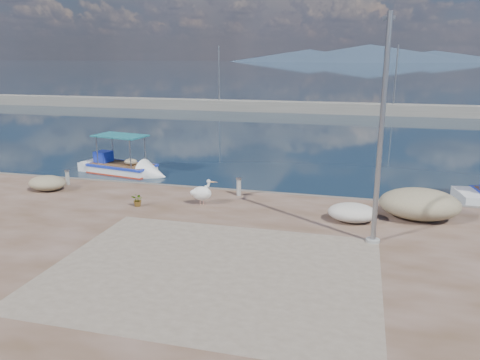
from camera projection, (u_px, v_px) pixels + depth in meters
name	position (u px, v px, depth m)	size (l,w,h in m)	color
ground	(212.00, 244.00, 16.12)	(1400.00, 1400.00, 0.00)	#162635
quay	(130.00, 334.00, 10.44)	(44.00, 22.00, 0.50)	#4D3621
quay_patch	(213.00, 271.00, 12.94)	(9.00, 7.00, 0.01)	gray
breakwater	(320.00, 108.00, 53.39)	(120.00, 2.20, 7.50)	gray
mountains	(366.00, 54.00, 620.79)	(370.00, 280.00, 22.00)	#28384C
boat_left	(122.00, 169.00, 25.93)	(5.35, 2.60, 2.47)	white
pelican	(202.00, 193.00, 18.61)	(1.08, 0.76, 1.04)	tan
lamp_post	(380.00, 140.00, 14.14)	(0.44, 0.96, 7.00)	gray
bollard_near	(239.00, 186.00, 19.88)	(0.26, 0.26, 0.78)	gray
bollard_far	(67.00, 177.00, 21.58)	(0.23, 0.23, 0.70)	gray
potted_plant	(138.00, 200.00, 18.48)	(0.48, 0.41, 0.53)	#33722D
net_pile_d	(352.00, 213.00, 16.77)	(1.74, 1.31, 0.65)	silver
net_pile_c	(420.00, 204.00, 16.98)	(2.86, 2.04, 1.12)	tan
net_pile_b	(47.00, 183.00, 20.70)	(1.67, 1.30, 0.65)	tan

